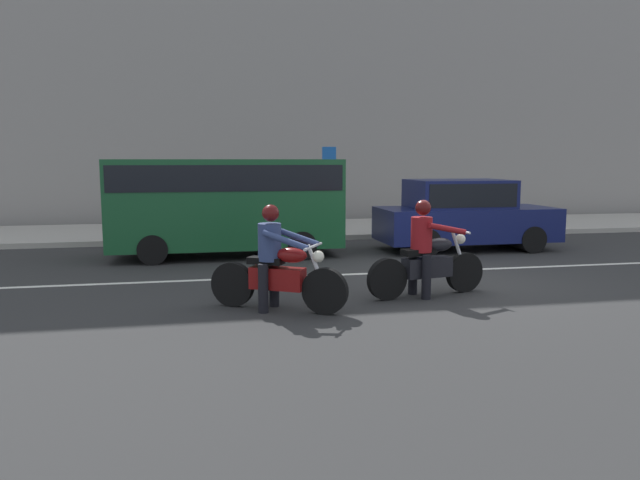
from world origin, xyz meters
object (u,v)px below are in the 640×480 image
motorcycle_with_rider_denim_blue (277,267)px  street_sign_post (329,177)px  parked_sedan_navy (463,214)px  parked_van_forest_green (226,200)px  motorcycle_with_rider_crimson (427,257)px  pedestrian_bystander (253,196)px

motorcycle_with_rider_denim_blue → street_sign_post: size_ratio=0.77×
parked_sedan_navy → parked_van_forest_green: 5.74m
street_sign_post → parked_sedan_navy: bearing=-64.6°
parked_sedan_navy → parked_van_forest_green: parked_van_forest_green is taller
parked_sedan_navy → street_sign_post: 5.42m
parked_van_forest_green → motorcycle_with_rider_crimson: bearing=-58.3°
motorcycle_with_rider_crimson → pedestrian_bystander: size_ratio=1.26×
motorcycle_with_rider_crimson → pedestrian_bystander: (-1.94, 9.15, 0.48)m
motorcycle_with_rider_crimson → motorcycle_with_rider_denim_blue: bearing=-169.9°
motorcycle_with_rider_crimson → street_sign_post: bearing=87.2°
street_sign_post → motorcycle_with_rider_denim_blue: bearing=-106.7°
motorcycle_with_rider_crimson → pedestrian_bystander: pedestrian_bystander is taller
street_sign_post → pedestrian_bystander: bearing=-172.9°
parked_van_forest_green → pedestrian_bystander: parked_van_forest_green is taller
parked_sedan_navy → parked_van_forest_green: bearing=178.1°
motorcycle_with_rider_denim_blue → motorcycle_with_rider_crimson: bearing=10.1°
parked_sedan_navy → pedestrian_bystander: (-4.71, 4.54, 0.25)m
motorcycle_with_rider_denim_blue → pedestrian_bystander: pedestrian_bystander is taller
parked_van_forest_green → motorcycle_with_rider_denim_blue: bearing=-85.0°
motorcycle_with_rider_denim_blue → pedestrian_bystander: 9.62m
pedestrian_bystander → street_sign_post: bearing=7.1°
motorcycle_with_rider_denim_blue → pedestrian_bystander: bearing=86.7°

